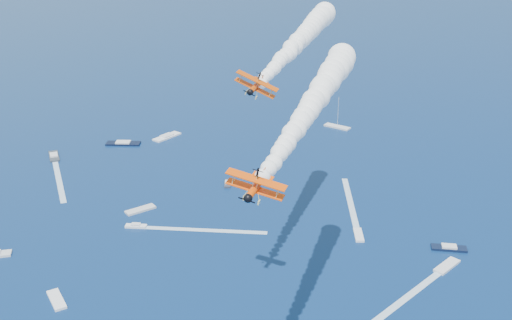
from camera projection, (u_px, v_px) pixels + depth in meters
biplane_lead at (256, 86)px, 123.64m from camera, size 12.87×13.22×8.96m
biplane_trail at (256, 186)px, 87.52m from camera, size 12.15×12.64×7.40m
smoke_trail_lead at (297, 43)px, 150.27m from camera, size 66.17×65.86×11.19m
smoke_trail_trail at (311, 106)px, 114.13m from camera, size 66.17×65.83×11.19m
spectator_boats at (106, 204)px, 207.33m from camera, size 209.27×170.29×0.70m
boat_wakes at (241, 223)px, 195.55m from camera, size 96.93×142.59×0.04m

